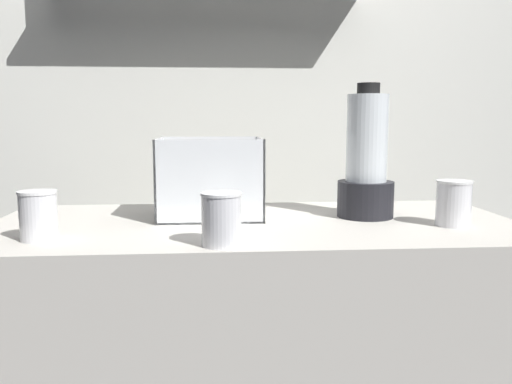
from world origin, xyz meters
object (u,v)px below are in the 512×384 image
Objects in this scene: blender_pitcher at (366,165)px; juice_cup_beet_middle at (454,205)px; carrot_display_bin at (210,192)px; juice_cup_orange_far_left at (38,218)px; juice_cup_beet_left at (221,222)px.

blender_pitcher reaches higher than juice_cup_beet_middle.
juice_cup_orange_far_left is (-0.38, -0.26, -0.02)m from carrot_display_bin.
carrot_display_bin is 2.45× the size of juice_cup_beet_middle.
carrot_display_bin is 2.48× the size of juice_cup_beet_left.
juice_cup_orange_far_left is at bearing -145.77° from carrot_display_bin.
juice_cup_orange_far_left is at bearing -164.87° from blender_pitcher.
juice_cup_orange_far_left is (-0.82, -0.22, -0.10)m from blender_pitcher.
carrot_display_bin reaches higher than juice_cup_beet_left.
juice_cup_orange_far_left is 0.97× the size of juice_cup_beet_left.
blender_pitcher is 0.85m from juice_cup_orange_far_left.
juice_cup_beet_middle is at bearing -16.38° from carrot_display_bin.
blender_pitcher is 0.52m from juice_cup_beet_left.
blender_pitcher is 3.29× the size of juice_cup_orange_far_left.
carrot_display_bin is at bearing 163.62° from juice_cup_beet_middle.
blender_pitcher is at bearing -5.39° from carrot_display_bin.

